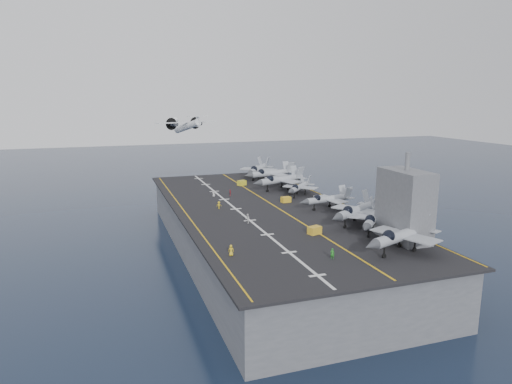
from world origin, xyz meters
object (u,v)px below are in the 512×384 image
object	(u,v)px
island_superstructure	(405,197)
fighter_jet_0	(402,234)
tow_cart_a	(315,230)
transport_plane	(187,126)

from	to	relation	value
island_superstructure	fighter_jet_0	xyz separation A→B (m)	(-4.11, -5.26, -4.68)
tow_cart_a	transport_plane	distance (m)	80.38
transport_plane	fighter_jet_0	bearing A→B (deg)	-79.59
fighter_jet_0	transport_plane	size ratio (longest dim) A/B	0.74
fighter_jet_0	tow_cart_a	world-z (taller)	fighter_jet_0
island_superstructure	tow_cart_a	bearing A→B (deg)	149.12
tow_cart_a	transport_plane	size ratio (longest dim) A/B	0.10
island_superstructure	tow_cart_a	world-z (taller)	island_superstructure
fighter_jet_0	tow_cart_a	distance (m)	15.78
fighter_jet_0	transport_plane	distance (m)	93.99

